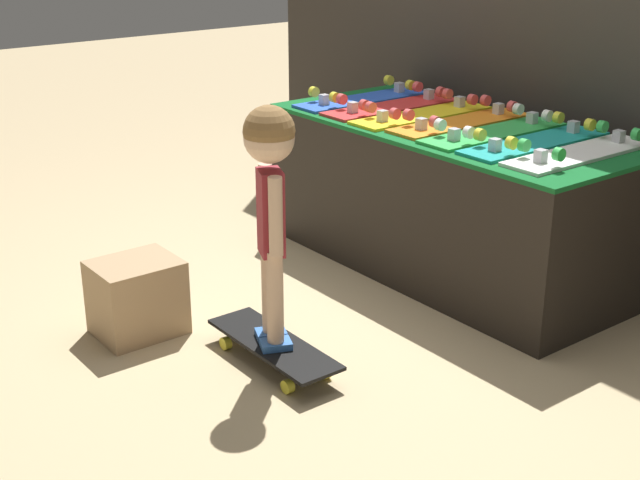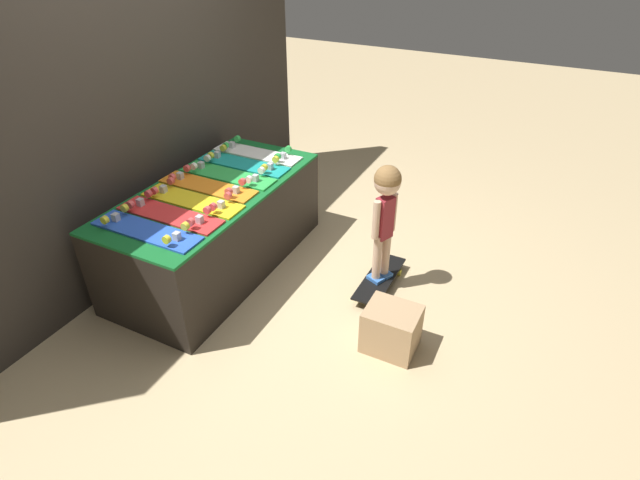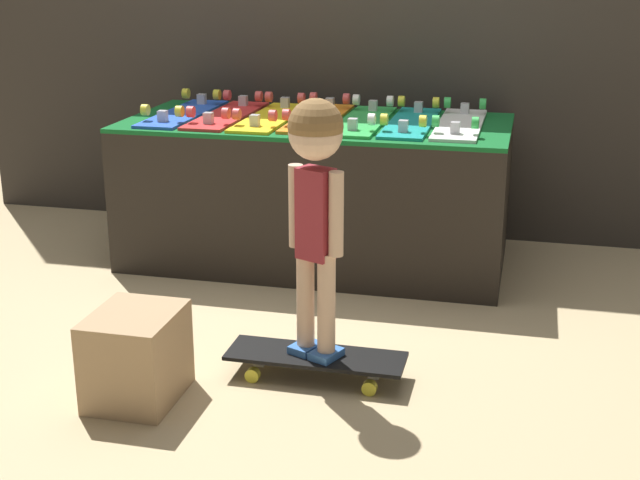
% 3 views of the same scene
% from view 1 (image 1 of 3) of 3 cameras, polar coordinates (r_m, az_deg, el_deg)
% --- Properties ---
extents(ground_plane, '(16.00, 16.00, 0.00)m').
position_cam_1_polar(ground_plane, '(4.05, 2.34, -3.47)').
color(ground_plane, tan).
extents(back_wall, '(4.18, 0.10, 2.23)m').
position_cam_1_polar(back_wall, '(4.57, 14.33, 13.32)').
color(back_wall, '#332D28').
rests_on(back_wall, ground_plane).
extents(display_rack, '(1.82, 0.85, 0.70)m').
position_cam_1_polar(display_rack, '(4.30, 8.49, 2.78)').
color(display_rack, black).
rests_on(display_rack, ground_plane).
extents(skateboard_blue_on_rack, '(0.20, 0.77, 0.09)m').
position_cam_1_polar(skateboard_blue_on_rack, '(4.68, 2.76, 9.08)').
color(skateboard_blue_on_rack, blue).
rests_on(skateboard_blue_on_rack, display_rack).
extents(skateboard_red_on_rack, '(0.20, 0.77, 0.09)m').
position_cam_1_polar(skateboard_red_on_rack, '(4.52, 4.63, 8.60)').
color(skateboard_red_on_rack, red).
rests_on(skateboard_red_on_rack, display_rack).
extents(skateboard_yellow_on_rack, '(0.20, 0.77, 0.09)m').
position_cam_1_polar(skateboard_yellow_on_rack, '(4.35, 6.55, 8.06)').
color(skateboard_yellow_on_rack, yellow).
rests_on(skateboard_yellow_on_rack, display_rack).
extents(skateboard_orange_on_rack, '(0.20, 0.77, 0.09)m').
position_cam_1_polar(skateboard_orange_on_rack, '(4.22, 9.01, 7.54)').
color(skateboard_orange_on_rack, orange).
rests_on(skateboard_orange_on_rack, display_rack).
extents(skateboard_green_on_rack, '(0.20, 0.77, 0.09)m').
position_cam_1_polar(skateboard_green_on_rack, '(4.06, 11.09, 6.87)').
color(skateboard_green_on_rack, green).
rests_on(skateboard_green_on_rack, display_rack).
extents(skateboard_teal_on_rack, '(0.20, 0.77, 0.09)m').
position_cam_1_polar(skateboard_teal_on_rack, '(3.93, 13.61, 6.19)').
color(skateboard_teal_on_rack, teal).
rests_on(skateboard_teal_on_rack, display_rack).
extents(skateboard_white_on_rack, '(0.20, 0.77, 0.09)m').
position_cam_1_polar(skateboard_white_on_rack, '(3.81, 16.34, 5.47)').
color(skateboard_white_on_rack, white).
rests_on(skateboard_white_on_rack, display_rack).
extents(skateboard_on_floor, '(0.64, 0.20, 0.09)m').
position_cam_1_polar(skateboard_on_floor, '(3.44, -2.99, -6.80)').
color(skateboard_on_floor, black).
rests_on(skateboard_on_floor, ground_plane).
extents(child, '(0.21, 0.19, 0.92)m').
position_cam_1_polar(child, '(3.19, -3.21, 3.77)').
color(child, '#3870C6').
rests_on(child, skateboard_on_floor).
extents(storage_box, '(0.28, 0.34, 0.31)m').
position_cam_1_polar(storage_box, '(3.71, -11.64, -3.62)').
color(storage_box, tan).
rests_on(storage_box, ground_plane).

